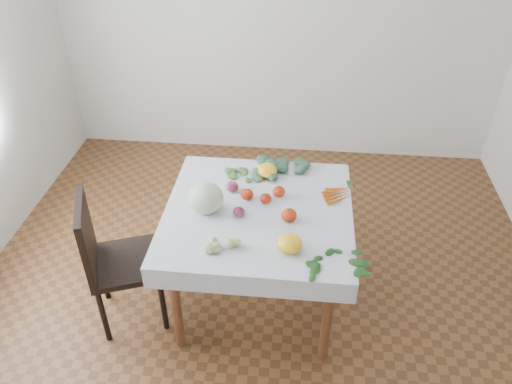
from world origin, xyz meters
TOP-DOWN VIEW (x-y plane):
  - ground at (0.00, 0.00)m, footprint 4.00×4.00m
  - back_wall at (0.00, 2.00)m, footprint 4.00×0.04m
  - table at (0.00, 0.00)m, footprint 1.00×1.00m
  - tablecloth at (0.00, 0.00)m, footprint 1.12×1.12m
  - chair at (-0.88, -0.25)m, footprint 0.54×0.54m
  - cabbage at (-0.31, -0.04)m, footprint 0.28×0.28m
  - tomato_a at (0.04, 0.08)m, footprint 0.08×0.08m
  - tomato_b at (0.19, -0.08)m, footprint 0.11×0.11m
  - tomato_c at (-0.08, 0.10)m, footprint 0.10×0.10m
  - tomato_d at (0.11, 0.15)m, footprint 0.10×0.10m
  - heirloom_back at (0.02, 0.37)m, footprint 0.14×0.14m
  - heirloom_front at (0.20, -0.34)m, footprint 0.15×0.15m
  - onion_a at (-0.18, 0.18)m, footprint 0.08×0.08m
  - onion_b at (-0.11, -0.07)m, footprint 0.08×0.08m
  - tomatillo_cluster at (-0.16, -0.36)m, footprint 0.18×0.12m
  - carrot_bunch at (0.48, 0.19)m, footprint 0.18×0.21m
  - kale_bunch at (0.12, 0.44)m, footprint 0.32×0.29m
  - basil_bunch at (0.47, -0.44)m, footprint 0.31×0.22m
  - dill_bunch at (-0.13, 0.37)m, footprint 0.24×0.18m

SIDE VIEW (x-z plane):
  - ground at x=0.00m, z-range 0.00..0.00m
  - chair at x=-0.88m, z-range 0.07..1.00m
  - table at x=0.00m, z-range 0.28..1.03m
  - tablecloth at x=0.00m, z-range 0.75..0.76m
  - basil_bunch at x=0.47m, z-range 0.76..0.77m
  - dill_bunch at x=-0.13m, z-range 0.76..0.78m
  - carrot_bunch at x=0.48m, z-range 0.76..0.78m
  - kale_bunch at x=0.12m, z-range 0.76..0.80m
  - tomatillo_cluster at x=-0.16m, z-range 0.76..0.81m
  - onion_b at x=-0.11m, z-range 0.76..0.81m
  - tomato_a at x=0.04m, z-range 0.76..0.82m
  - tomato_c at x=-0.08m, z-range 0.76..0.82m
  - tomato_d at x=0.11m, z-range 0.76..0.82m
  - onion_a at x=-0.18m, z-range 0.76..0.82m
  - tomato_b at x=0.19m, z-range 0.76..0.84m
  - heirloom_back at x=0.02m, z-range 0.76..0.85m
  - heirloom_front at x=0.20m, z-range 0.76..0.85m
  - cabbage at x=-0.31m, z-range 0.76..0.95m
  - back_wall at x=0.00m, z-range 0.00..2.70m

